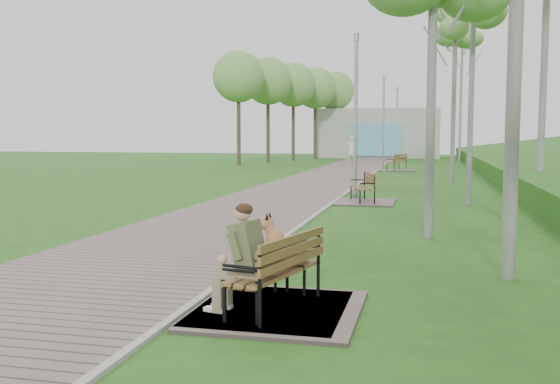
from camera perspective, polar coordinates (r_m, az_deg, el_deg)
The scene contains 15 objects.
walkway at distance 23.56m, azimuth 2.78°, elevation 0.66°, with size 3.50×67.00×0.04m, color #73615D.
kerb at distance 23.31m, azimuth 7.02°, elevation 0.59°, with size 0.10×67.00×0.05m, color #999993.
building_north at distance 52.72m, azimuth 8.93°, elevation 5.31°, with size 10.00×5.20×4.00m.
bench_main at distance 6.81m, azimuth -1.66°, elevation -7.74°, with size 1.60×1.77×1.39m.
bench_second at distance 6.84m, azimuth -0.43°, elevation -9.30°, with size 1.75×1.94×1.07m.
bench_third at distance 17.64m, azimuth 7.55°, elevation -0.38°, with size 1.69×1.88×1.04m.
bench_far at distance 33.48m, azimuth 10.62°, elevation 2.26°, with size 1.78×1.98×1.09m.
lamp_post_second at distance 19.01m, azimuth 6.92°, elevation 6.40°, with size 0.19×0.19×4.92m.
lamp_post_third at distance 35.00m, azimuth 9.42°, elevation 6.00°, with size 0.20×0.20×5.13m.
lamp_post_far at distance 50.95m, azimuth 10.64°, elevation 6.03°, with size 0.22×0.22×5.68m.
pedestrian_near at distance 39.43m, azimuth 6.55°, elevation 3.80°, with size 0.67×0.44×1.83m, color silver.
pedestrian_far at distance 50.74m, azimuth 9.12°, elevation 4.02°, with size 0.83×0.65×1.70m, color gray.
birch_far_b at distance 26.18m, azimuth 15.76°, elevation 14.11°, with size 2.54×2.54×7.67m.
birch_far_c at distance 31.61m, azimuth 15.75°, elevation 15.30°, with size 2.44×2.44×9.58m.
birch_distant_b at distance 46.27m, azimuth 16.36°, elevation 13.78°, with size 2.80×2.80×11.36m.
Camera 1 is at (2.52, -1.59, 1.92)m, focal length 40.00 mm.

